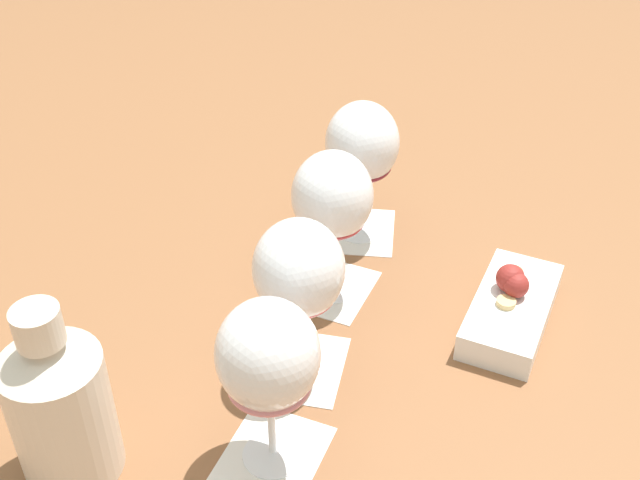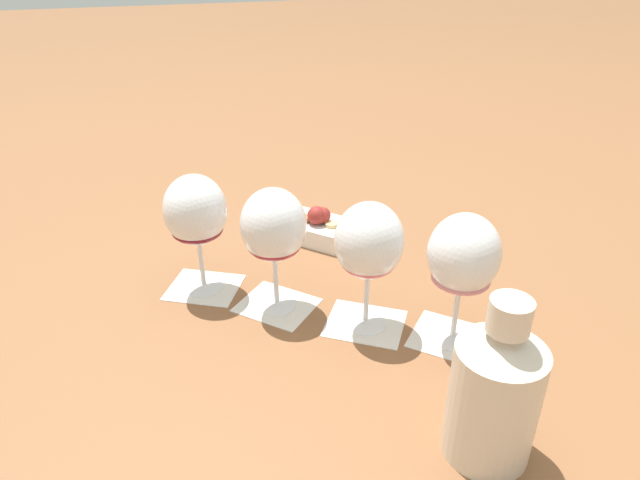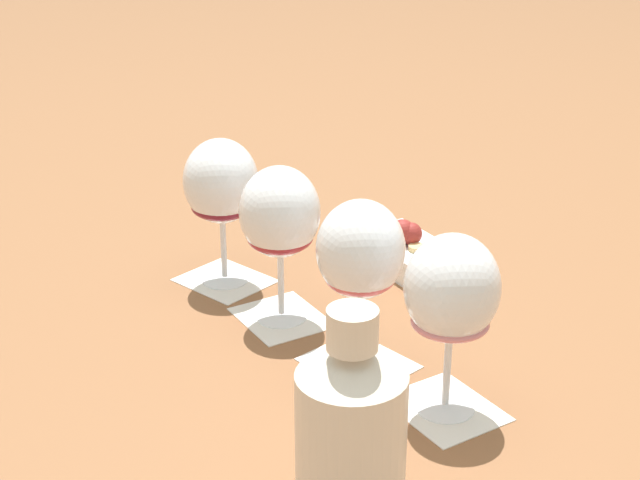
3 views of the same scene
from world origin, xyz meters
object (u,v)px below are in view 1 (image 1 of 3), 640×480
Objects in this scene: wine_glass_3 at (362,148)px; ceramic_vase at (59,404)px; wine_glass_1 at (299,275)px; wine_glass_0 at (268,360)px; wine_glass_2 at (332,201)px; snack_dish at (511,307)px.

ceramic_vase reaches higher than wine_glass_3.
wine_glass_1 is at bearing -79.93° from ceramic_vase.
wine_glass_3 is at bearing -36.19° from wine_glass_0.
wine_glass_0 and wine_glass_2 have the same top height.
wine_glass_0 reaches higher than snack_dish.
wine_glass_1 and wine_glass_3 have the same top height.
wine_glass_3 is (0.32, -0.23, -0.00)m from wine_glass_0.
ceramic_vase is at bearing 115.25° from wine_glass_2.
ceramic_vase is 0.51m from snack_dish.
wine_glass_1 is 1.00× the size of wine_glass_3.
ceramic_vase is at bearing 92.83° from snack_dish.
wine_glass_0 is at bearing 143.81° from wine_glass_3.
snack_dish is (-0.23, -0.09, -0.11)m from wine_glass_3.
wine_glass_0 is at bearing 104.74° from snack_dish.
wine_glass_1 is at bearing 143.74° from wine_glass_2.
wine_glass_0 is 0.35m from snack_dish.
wine_glass_2 is at bearing -34.70° from wine_glass_0.
ceramic_vase is (0.06, 0.18, -0.05)m from wine_glass_0.
wine_glass_3 is 1.03× the size of snack_dish.
wine_glass_2 is (0.11, -0.08, 0.00)m from wine_glass_1.
wine_glass_3 reaches higher than snack_dish.
wine_glass_0 is at bearing 147.06° from wine_glass_1.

